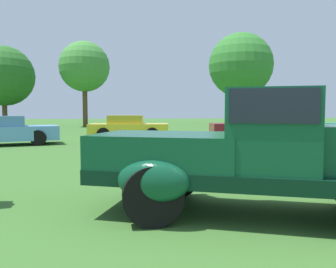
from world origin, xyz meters
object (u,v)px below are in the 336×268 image
object	(u,v)px
show_car_skyblue	(4,131)
show_car_yellow	(128,128)
canopy_tent_left_field	(278,97)
feature_pickup_truck	(262,152)
show_car_burgundy	(253,127)

from	to	relation	value
show_car_skyblue	show_car_yellow	bearing A→B (deg)	19.84
show_car_yellow	canopy_tent_left_field	size ratio (longest dim) A/B	1.44
feature_pickup_truck	canopy_tent_left_field	bearing A→B (deg)	61.10
show_car_yellow	show_car_burgundy	world-z (taller)	same
show_car_skyblue	show_car_yellow	world-z (taller)	same
show_car_yellow	canopy_tent_left_field	distance (m)	11.56
show_car_skyblue	show_car_yellow	distance (m)	5.59
feature_pickup_truck	show_car_yellow	size ratio (longest dim) A/B	1.16
feature_pickup_truck	show_car_burgundy	distance (m)	13.07
feature_pickup_truck	canopy_tent_left_field	size ratio (longest dim) A/B	1.67
show_car_skyblue	show_car_yellow	xyz separation A→B (m)	(5.26, 1.90, -0.00)
feature_pickup_truck	show_car_yellow	xyz separation A→B (m)	(-1.14, 12.47, -0.27)
feature_pickup_truck	show_car_burgundy	world-z (taller)	feature_pickup_truck
canopy_tent_left_field	feature_pickup_truck	bearing A→B (deg)	-118.90
show_car_yellow	canopy_tent_left_field	xyz separation A→B (m)	(10.50, 4.49, 1.82)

